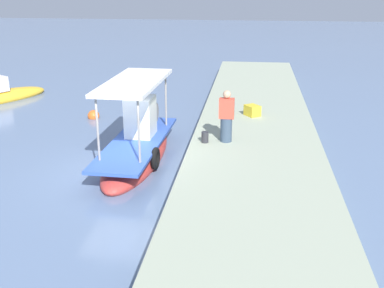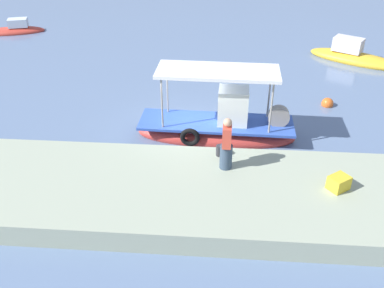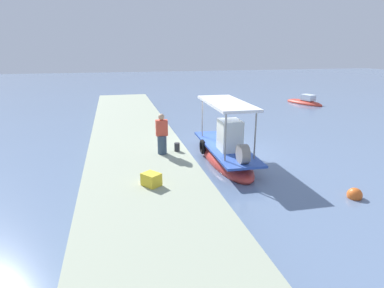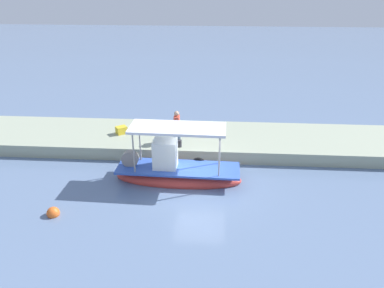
# 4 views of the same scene
# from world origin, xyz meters

# --- Properties ---
(ground_plane) EXTENTS (120.00, 120.00, 0.00)m
(ground_plane) POSITION_xyz_m (0.00, 0.00, 0.00)
(ground_plane) COLOR slate
(dock_quay) EXTENTS (36.00, 4.41, 0.70)m
(dock_quay) POSITION_xyz_m (0.00, -4.35, 0.35)
(dock_quay) COLOR #9BA58C
(dock_quay) RESTS_ON ground_plane
(main_fishing_boat) EXTENTS (6.15, 1.86, 3.16)m
(main_fishing_boat) POSITION_xyz_m (1.17, -0.32, 0.50)
(main_fishing_boat) COLOR #C83B33
(main_fishing_boat) RESTS_ON ground_plane
(fisherman_near_bollard) EXTENTS (0.40, 0.51, 1.77)m
(fisherman_near_bollard) POSITION_xyz_m (1.45, -3.34, 1.50)
(fisherman_near_bollard) COLOR #37485D
(fisherman_near_bollard) RESTS_ON dock_quay
(mooring_bollard) EXTENTS (0.24, 0.24, 0.38)m
(mooring_bollard) POSITION_xyz_m (1.24, -2.64, 0.89)
(mooring_bollard) COLOR #2D2D33
(mooring_bollard) RESTS_ON dock_quay
(cargo_crate) EXTENTS (0.74, 0.72, 0.43)m
(cargo_crate) POSITION_xyz_m (4.79, -4.21, 0.92)
(cargo_crate) COLOR gold
(cargo_crate) RESTS_ON dock_quay
(marker_buoy) EXTENTS (0.53, 0.53, 0.53)m
(marker_buoy) POSITION_xyz_m (5.98, 2.87, 0.11)
(marker_buoy) COLOR orange
(marker_buoy) RESTS_ON ground_plane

